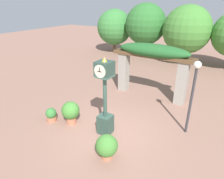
% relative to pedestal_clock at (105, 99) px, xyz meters
% --- Properties ---
extents(ground_plane, '(60.00, 60.00, 0.00)m').
position_rel_pedestal_clock_xyz_m(ground_plane, '(0.16, 0.11, -1.52)').
color(ground_plane, '#8E6656').
extents(pedestal_clock, '(0.57, 0.61, 3.14)m').
position_rel_pedestal_clock_xyz_m(pedestal_clock, '(0.00, 0.00, 0.00)').
color(pedestal_clock, '#2D473D').
rests_on(pedestal_clock, ground).
extents(pergola, '(4.44, 1.10, 2.93)m').
position_rel_pedestal_clock_xyz_m(pergola, '(0.16, 4.20, 0.67)').
color(pergola, gray).
rests_on(pergola, ground).
extents(potted_plant_near_left, '(0.76, 0.76, 0.88)m').
position_rel_pedestal_clock_xyz_m(potted_plant_near_left, '(0.84, -1.16, -1.05)').
color(potted_plant_near_left, '#B26B4C').
rests_on(potted_plant_near_left, ground).
extents(potted_plant_near_right, '(0.78, 0.78, 1.02)m').
position_rel_pedestal_clock_xyz_m(potted_plant_near_right, '(-1.65, -0.22, -0.95)').
color(potted_plant_near_right, '#B26B4C').
rests_on(potted_plant_near_right, ground).
extents(potted_plant_far_left, '(0.47, 0.47, 0.61)m').
position_rel_pedestal_clock_xyz_m(potted_plant_far_left, '(-2.53, -0.55, -1.22)').
color(potted_plant_far_left, '#B26B4C').
rests_on(potted_plant_far_left, ground).
extents(lamp_post, '(0.28, 0.28, 2.99)m').
position_rel_pedestal_clock_xyz_m(lamp_post, '(2.77, 1.78, 0.50)').
color(lamp_post, '#333338').
rests_on(lamp_post, ground).
extents(tree_line, '(18.27, 4.39, 4.84)m').
position_rel_pedestal_clock_xyz_m(tree_line, '(0.01, 11.83, 1.26)').
color(tree_line, brown).
rests_on(tree_line, ground).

